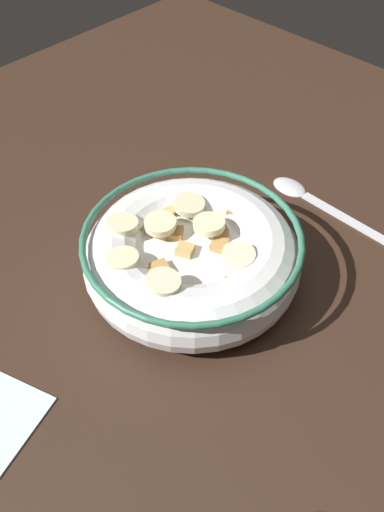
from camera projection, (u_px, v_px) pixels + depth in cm
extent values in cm
cube|color=#332116|center=(192.00, 286.00, 52.93)|extent=(92.80, 92.80, 2.00)
cylinder|color=white|center=(192.00, 276.00, 51.99)|extent=(10.55, 10.55, 0.60)
torus|color=white|center=(192.00, 258.00, 50.20)|extent=(19.17, 19.17, 5.56)
torus|color=#337259|center=(192.00, 238.00, 48.40)|extent=(19.20, 19.20, 0.60)
cylinder|color=white|center=(192.00, 249.00, 49.35)|extent=(15.84, 15.84, 0.40)
cube|color=#AD7F42|center=(161.00, 231.00, 49.97)|extent=(1.82, 1.82, 0.64)
cube|color=tan|center=(167.00, 210.00, 51.97)|extent=(2.06, 2.05, 0.84)
cube|color=tan|center=(188.00, 252.00, 48.38)|extent=(1.91, 1.93, 0.76)
cube|color=tan|center=(141.00, 290.00, 45.30)|extent=(1.73, 1.75, 0.70)
cube|color=#B78947|center=(159.00, 268.00, 47.17)|extent=(1.82, 1.81, 0.69)
cube|color=#AD7F42|center=(262.00, 236.00, 49.83)|extent=(1.86, 1.87, 0.64)
cube|color=#AD7F42|center=(178.00, 230.00, 50.23)|extent=(1.99, 1.99, 0.66)
cube|color=#B78947|center=(220.00, 204.00, 52.69)|extent=(1.44, 1.50, 0.78)
cube|color=#AD7F42|center=(236.00, 212.00, 51.63)|extent=(1.94, 1.94, 0.66)
cube|color=#B78947|center=(149.00, 277.00, 46.41)|extent=(2.05, 2.05, 0.76)
cube|color=#AD7F42|center=(232.00, 286.00, 45.72)|extent=(2.06, 2.05, 0.82)
cube|color=#AD7F42|center=(135.00, 228.00, 50.55)|extent=(2.05, 2.06, 0.82)
cube|color=tan|center=(149.00, 220.00, 51.12)|extent=(1.58, 1.53, 0.77)
cube|color=#AD7F42|center=(220.00, 245.00, 48.88)|extent=(1.87, 1.83, 0.83)
cube|color=tan|center=(171.00, 291.00, 45.13)|extent=(1.51, 1.44, 0.81)
cube|color=#B78947|center=(219.00, 230.00, 50.03)|extent=(1.93, 1.92, 0.72)
cube|color=tan|center=(125.00, 250.00, 48.56)|extent=(1.78, 1.73, 0.84)
cylinder|color=beige|center=(205.00, 222.00, 49.56)|extent=(3.06, 3.04, 0.92)
cylinder|color=beige|center=(160.00, 224.00, 49.41)|extent=(3.44, 3.45, 0.77)
cylinder|color=#F4EABC|center=(163.00, 282.00, 44.43)|extent=(3.47, 3.45, 0.99)
cylinder|color=beige|center=(122.00, 259.00, 46.57)|extent=(3.72, 3.71, 0.98)
cylinder|color=beige|center=(122.00, 224.00, 49.33)|extent=(3.20, 3.21, 0.95)
cylinder|color=beige|center=(239.00, 256.00, 47.02)|extent=(3.78, 3.80, 0.99)
cylinder|color=beige|center=(189.00, 204.00, 51.53)|extent=(3.75, 3.71, 1.00)
ellipsoid|color=silver|center=(290.00, 184.00, 60.94)|extent=(3.95, 2.72, 0.80)
cube|color=silver|center=(356.00, 223.00, 57.04)|extent=(12.80, 1.26, 0.36)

